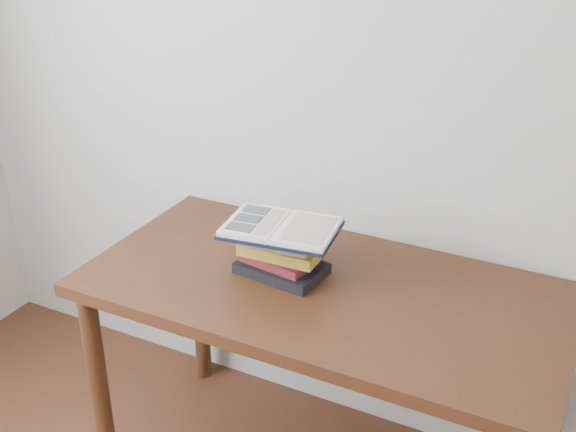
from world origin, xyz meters
The scene contains 3 objects.
desk centered at (-0.07, 1.38, 0.66)m, with size 1.41×0.70×0.75m.
book_stack centered at (-0.22, 1.40, 0.83)m, with size 0.27×0.20×0.15m.
open_book centered at (-0.21, 1.37, 0.92)m, with size 0.35×0.26×0.03m.
Camera 1 is at (0.64, -0.27, 1.85)m, focal length 45.00 mm.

